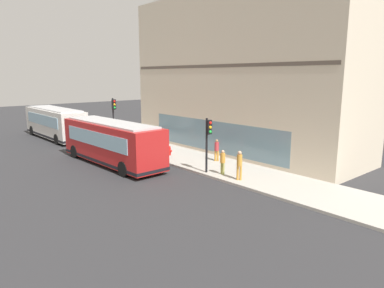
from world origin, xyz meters
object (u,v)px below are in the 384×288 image
Objects in this scene: pedestrian_walking_along_curb at (217,149)px; newspaper_vending_box at (132,142)px; pedestrian_near_building_entrance at (164,139)px; traffic_light_near_corner at (208,135)px; traffic_light_down_block at (114,112)px; city_bus_nearside at (111,143)px; fire_hydrant at (170,151)px; pedestrian_by_light_pole at (239,163)px; city_bus_far_down_street at (55,123)px; pedestrian_near_hydrant at (223,161)px.

newspaper_vending_box is at bearing 104.75° from pedestrian_walking_along_curb.
pedestrian_walking_along_curb is at bearing -80.01° from pedestrian_near_building_entrance.
traffic_light_down_block reaches higher than traffic_light_near_corner.
fire_hydrant is (4.42, -1.03, -1.04)m from city_bus_nearside.
fire_hydrant is 4.56m from newspaper_vending_box.
pedestrian_near_building_entrance is (1.40, 9.47, 0.01)m from pedestrian_by_light_pole.
traffic_light_near_corner reaches higher than fire_hydrant.
pedestrian_walking_along_curb is 1.78× the size of newspaper_vending_box.
traffic_light_down_block is 2.59× the size of pedestrian_walking_along_curb.
pedestrian_near_building_entrance is (4.26, -12.67, -0.36)m from city_bus_far_down_street.
traffic_light_near_corner is 6.07m from fire_hydrant.
pedestrian_near_building_entrance is (1.71, 7.08, -1.40)m from traffic_light_near_corner.
city_bus_nearside is 5.18m from newspaper_vending_box.
pedestrian_near_hydrant is at bearing -96.37° from fire_hydrant.
newspaper_vending_box is (-0.69, 4.51, 0.09)m from fire_hydrant.
city_bus_nearside is 11.25× the size of newspaper_vending_box.
pedestrian_by_light_pole is 9.57m from pedestrian_near_building_entrance.
newspaper_vending_box is at bearing 89.85° from pedestrian_near_hydrant.
newspaper_vending_box is (0.15, 12.48, -0.57)m from pedestrian_by_light_pole.
city_bus_nearside reaches higher than pedestrian_near_hydrant.
newspaper_vending_box is (0.25, -2.47, -2.43)m from traffic_light_down_block.
city_bus_far_down_street is 6.43× the size of pedestrian_near_hydrant.
traffic_light_near_corner reaches higher than newspaper_vending_box.
pedestrian_by_light_pole is at bearing -82.52° from traffic_light_near_corner.
pedestrian_near_building_entrance is at bearing 76.42° from traffic_light_near_corner.
pedestrian_walking_along_curb is at bearing 61.36° from pedestrian_by_light_pole.
traffic_light_near_corner is at bearing -63.75° from city_bus_nearside.
pedestrian_near_hydrant is 1.74× the size of newspaper_vending_box.
city_bus_nearside is 2.89× the size of traffic_light_near_corner.
traffic_light_down_block reaches higher than pedestrian_near_hydrant.
newspaper_vending_box is (0.03, 10.98, -0.44)m from pedestrian_near_hydrant.
city_bus_far_down_street is at bearing 104.67° from fire_hydrant.
city_bus_far_down_street is 19.95m from traffic_light_near_corner.
pedestrian_walking_along_curb is 0.90× the size of pedestrian_by_light_pole.
traffic_light_down_block is 4.60× the size of newspaper_vending_box.
newspaper_vending_box is at bearing -84.28° from traffic_light_down_block.
pedestrian_near_building_entrance is (1.50, -5.48, -1.84)m from traffic_light_down_block.
traffic_light_down_block is (2.77, -7.19, 1.48)m from city_bus_far_down_street.
city_bus_far_down_street is at bearing 98.23° from pedestrian_near_hydrant.
city_bus_nearside reaches higher than pedestrian_by_light_pole.
pedestrian_by_light_pole is at bearing -68.34° from city_bus_nearside.
fire_hydrant is 0.82× the size of newspaper_vending_box.
traffic_light_near_corner is 1.84m from pedestrian_near_hydrant.
fire_hydrant is 1.74m from pedestrian_near_building_entrance.
city_bus_far_down_street is 13.38m from pedestrian_near_building_entrance.
city_bus_nearside is 7.05m from traffic_light_down_block.
traffic_light_near_corner is at bearing -92.62° from newspaper_vending_box.
fire_hydrant is 6.54m from pedestrian_near_hydrant.
newspaper_vending_box is (3.72, 3.48, -0.95)m from city_bus_nearside.
pedestrian_near_building_entrance is (0.55, 1.50, 0.68)m from fire_hydrant.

